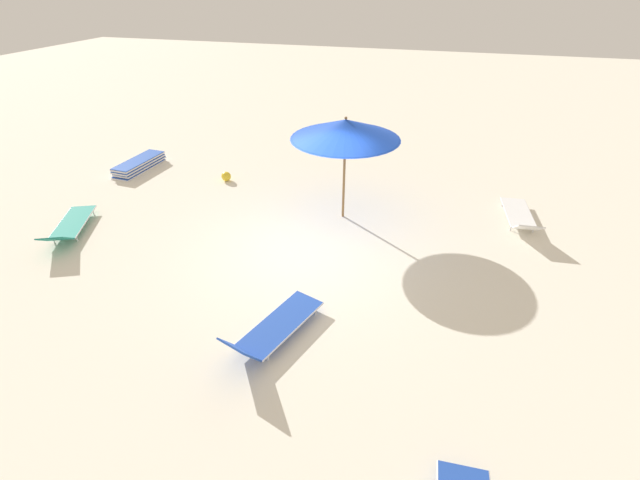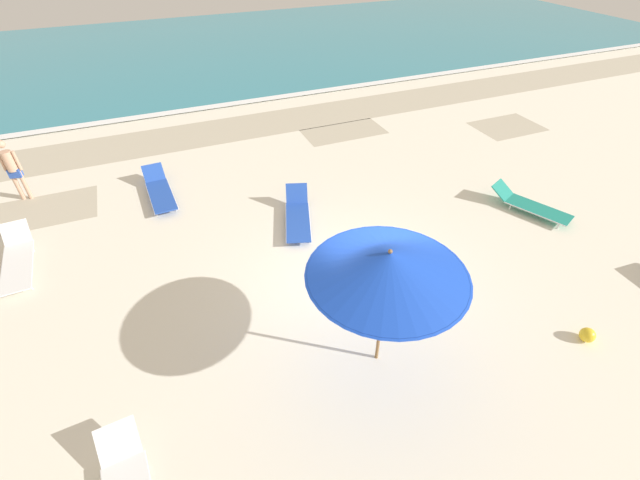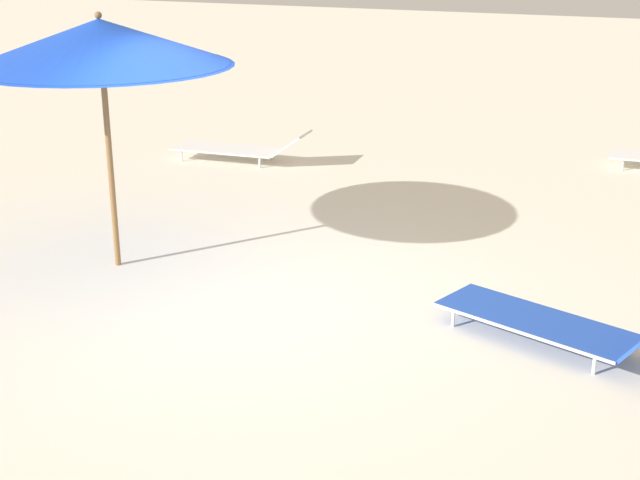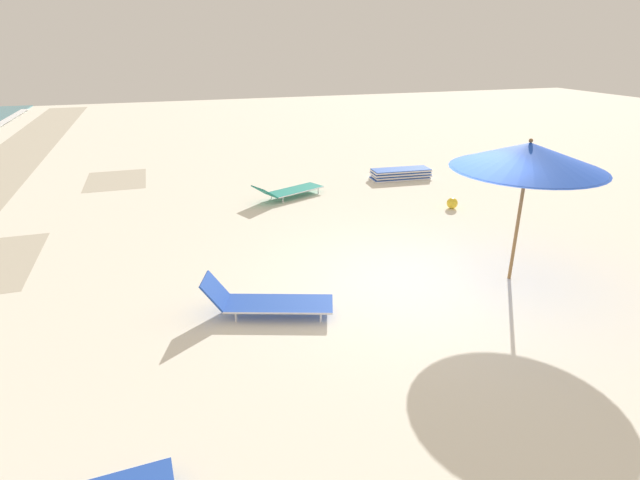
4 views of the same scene
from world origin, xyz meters
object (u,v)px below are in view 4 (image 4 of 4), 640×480
Objects in this scene: lounger_stack at (401,174)px; sun_lounger_near_water_right at (289,190)px; beach_ball at (452,203)px; beach_umbrella at (528,156)px; sun_lounger_beside_umbrella at (266,301)px.

sun_lounger_near_water_right is at bearing 105.89° from lounger_stack.
beach_ball is at bearing -144.35° from sun_lounger_near_water_right.
beach_umbrella is 4.96m from sun_lounger_beside_umbrella.
beach_umbrella reaches higher than lounger_stack.
sun_lounger_near_water_right is 7.60× the size of beach_ball.
beach_umbrella reaches higher than sun_lounger_near_water_right.
beach_umbrella reaches higher than sun_lounger_beside_umbrella.
sun_lounger_near_water_right is (5.93, -1.93, -0.01)m from sun_lounger_beside_umbrella.
sun_lounger_beside_umbrella reaches higher than lounger_stack.
sun_lounger_beside_umbrella is at bearing 137.94° from sun_lounger_near_water_right.
sun_lounger_near_water_right is 4.38m from beach_ball.
beach_umbrella is 1.19× the size of sun_lounger_near_water_right.
sun_lounger_near_water_right is at bearing 59.71° from beach_ball.
lounger_stack reaches higher than beach_ball.
beach_ball is at bearing -17.07° from beach_umbrella.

